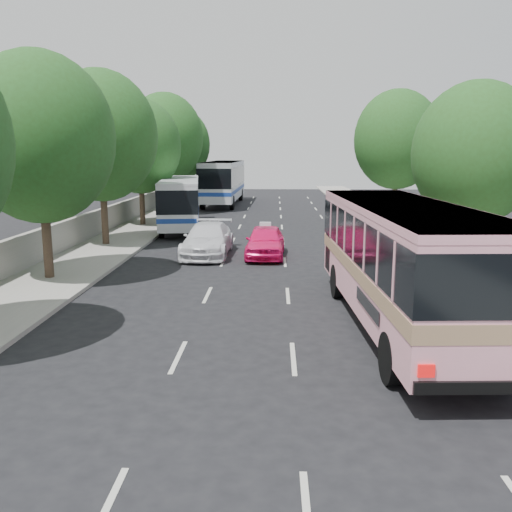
{
  "coord_description": "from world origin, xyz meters",
  "views": [
    {
      "loc": [
        0.51,
        -14.84,
        5.09
      ],
      "look_at": [
        -0.12,
        3.2,
        1.6
      ],
      "focal_mm": 38.0,
      "sensor_mm": 36.0,
      "label": 1
    }
  ],
  "objects_px": {
    "pink_taxi": "(265,241)",
    "white_pickup": "(208,239)",
    "pink_bus": "(403,252)",
    "tour_coach_rear": "(223,179)",
    "tour_coach_front": "(180,199)"
  },
  "relations": [
    {
      "from": "white_pickup",
      "to": "pink_taxi",
      "type": "bearing_deg",
      "value": -5.42
    },
    {
      "from": "pink_bus",
      "to": "pink_taxi",
      "type": "xyz_separation_m",
      "value": [
        -4.13,
        10.79,
        -1.49
      ]
    },
    {
      "from": "tour_coach_rear",
      "to": "tour_coach_front",
      "type": "bearing_deg",
      "value": -93.0
    },
    {
      "from": "pink_bus",
      "to": "tour_coach_front",
      "type": "bearing_deg",
      "value": 112.94
    },
    {
      "from": "pink_bus",
      "to": "tour_coach_front",
      "type": "distance_m",
      "value": 22.78
    },
    {
      "from": "white_pickup",
      "to": "tour_coach_front",
      "type": "relative_size",
      "value": 0.48
    },
    {
      "from": "white_pickup",
      "to": "pink_bus",
      "type": "bearing_deg",
      "value": -56.5
    },
    {
      "from": "pink_bus",
      "to": "tour_coach_rear",
      "type": "xyz_separation_m",
      "value": [
        -8.69,
        37.4,
        0.23
      ]
    },
    {
      "from": "pink_bus",
      "to": "tour_coach_rear",
      "type": "height_order",
      "value": "tour_coach_rear"
    },
    {
      "from": "pink_taxi",
      "to": "white_pickup",
      "type": "bearing_deg",
      "value": 175.32
    },
    {
      "from": "tour_coach_rear",
      "to": "white_pickup",
      "type": "bearing_deg",
      "value": -85.03
    },
    {
      "from": "pink_taxi",
      "to": "white_pickup",
      "type": "distance_m",
      "value": 2.89
    },
    {
      "from": "pink_taxi",
      "to": "white_pickup",
      "type": "xyz_separation_m",
      "value": [
        -2.87,
        0.34,
        0.02
      ]
    },
    {
      "from": "white_pickup",
      "to": "tour_coach_rear",
      "type": "relative_size",
      "value": 0.39
    },
    {
      "from": "pink_bus",
      "to": "tour_coach_front",
      "type": "relative_size",
      "value": 1.02
    }
  ]
}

